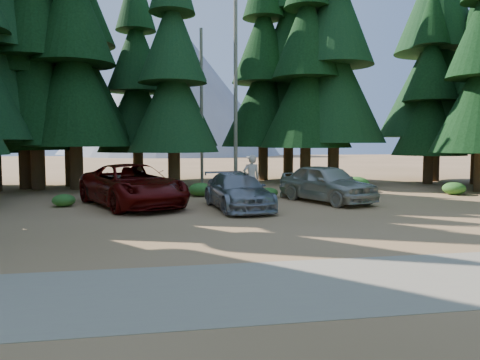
{
  "coord_description": "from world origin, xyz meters",
  "views": [
    {
      "loc": [
        -4.17,
        -14.71,
        2.68
      ],
      "look_at": [
        -1.07,
        2.56,
        1.25
      ],
      "focal_mm": 35.0,
      "sensor_mm": 36.0,
      "label": 1
    }
  ],
  "objects_px": {
    "silver_minivan_right": "(327,183)",
    "log_mid": "(321,188)",
    "silver_minivan_center": "(238,191)",
    "frisbee_player": "(251,178)",
    "log_left": "(197,191)",
    "red_pickup": "(132,185)",
    "log_right": "(324,193)"
  },
  "relations": [
    {
      "from": "silver_minivan_center",
      "to": "log_right",
      "type": "height_order",
      "value": "silver_minivan_center"
    },
    {
      "from": "log_left",
      "to": "frisbee_player",
      "type": "bearing_deg",
      "value": -108.34
    },
    {
      "from": "silver_minivan_right",
      "to": "log_mid",
      "type": "bearing_deg",
      "value": 51.33
    },
    {
      "from": "silver_minivan_center",
      "to": "log_right",
      "type": "bearing_deg",
      "value": 29.52
    },
    {
      "from": "silver_minivan_right",
      "to": "log_right",
      "type": "relative_size",
      "value": 1.11
    },
    {
      "from": "red_pickup",
      "to": "log_right",
      "type": "distance_m",
      "value": 9.39
    },
    {
      "from": "log_mid",
      "to": "silver_minivan_center",
      "type": "bearing_deg",
      "value": -133.75
    },
    {
      "from": "silver_minivan_right",
      "to": "log_mid",
      "type": "height_order",
      "value": "silver_minivan_right"
    },
    {
      "from": "red_pickup",
      "to": "frisbee_player",
      "type": "bearing_deg",
      "value": -43.49
    },
    {
      "from": "log_left",
      "to": "log_right",
      "type": "height_order",
      "value": "log_left"
    },
    {
      "from": "log_right",
      "to": "log_left",
      "type": "bearing_deg",
      "value": 157.33
    },
    {
      "from": "frisbee_player",
      "to": "log_mid",
      "type": "height_order",
      "value": "frisbee_player"
    },
    {
      "from": "silver_minivan_right",
      "to": "log_mid",
      "type": "xyz_separation_m",
      "value": [
        1.54,
        4.92,
        -0.72
      ]
    },
    {
      "from": "silver_minivan_center",
      "to": "silver_minivan_right",
      "type": "relative_size",
      "value": 0.99
    },
    {
      "from": "red_pickup",
      "to": "silver_minivan_right",
      "type": "relative_size",
      "value": 1.27
    },
    {
      "from": "silver_minivan_right",
      "to": "frisbee_player",
      "type": "xyz_separation_m",
      "value": [
        -3.75,
        -1.56,
        0.4
      ]
    },
    {
      "from": "red_pickup",
      "to": "log_mid",
      "type": "distance_m",
      "value": 11.11
    },
    {
      "from": "silver_minivan_center",
      "to": "log_mid",
      "type": "height_order",
      "value": "silver_minivan_center"
    },
    {
      "from": "silver_minivan_center",
      "to": "log_right",
      "type": "distance_m",
      "value": 6.11
    },
    {
      "from": "red_pickup",
      "to": "frisbee_player",
      "type": "relative_size",
      "value": 3.38
    },
    {
      "from": "red_pickup",
      "to": "log_mid",
      "type": "bearing_deg",
      "value": 1.92
    },
    {
      "from": "frisbee_player",
      "to": "log_right",
      "type": "relative_size",
      "value": 0.42
    },
    {
      "from": "red_pickup",
      "to": "silver_minivan_right",
      "type": "distance_m",
      "value": 8.47
    },
    {
      "from": "red_pickup",
      "to": "frisbee_player",
      "type": "height_order",
      "value": "frisbee_player"
    },
    {
      "from": "silver_minivan_right",
      "to": "log_right",
      "type": "height_order",
      "value": "silver_minivan_right"
    },
    {
      "from": "silver_minivan_center",
      "to": "frisbee_player",
      "type": "relative_size",
      "value": 2.62
    },
    {
      "from": "silver_minivan_center",
      "to": "log_mid",
      "type": "bearing_deg",
      "value": 41.56
    },
    {
      "from": "silver_minivan_right",
      "to": "log_left",
      "type": "distance_m",
      "value": 6.96
    },
    {
      "from": "silver_minivan_right",
      "to": "silver_minivan_center",
      "type": "bearing_deg",
      "value": 177.06
    },
    {
      "from": "log_left",
      "to": "log_right",
      "type": "relative_size",
      "value": 0.98
    },
    {
      "from": "log_right",
      "to": "silver_minivan_right",
      "type": "bearing_deg",
      "value": -110.94
    },
    {
      "from": "frisbee_player",
      "to": "log_right",
      "type": "xyz_separation_m",
      "value": [
        4.44,
        3.67,
        -1.1
      ]
    }
  ]
}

